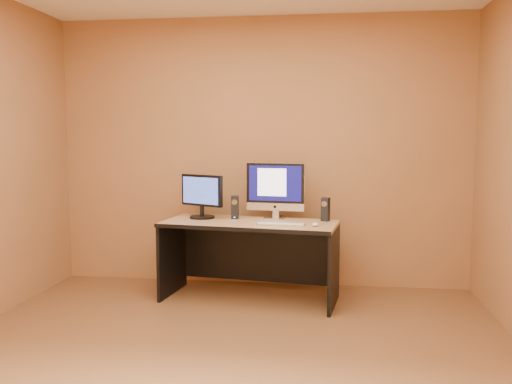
% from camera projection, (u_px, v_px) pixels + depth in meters
% --- Properties ---
extents(floor, '(4.00, 4.00, 0.00)m').
position_uv_depth(floor, '(224.00, 367.00, 3.44)').
color(floor, brown).
rests_on(floor, ground).
extents(walls, '(4.00, 4.00, 2.60)m').
position_uv_depth(walls, '(222.00, 163.00, 3.31)').
color(walls, '#9D643F').
rests_on(walls, ground).
extents(desk, '(1.60, 0.86, 0.71)m').
position_uv_depth(desk, '(250.00, 261.00, 4.82)').
color(desk, tan).
rests_on(desk, ground).
extents(imac, '(0.56, 0.26, 0.52)m').
position_uv_depth(imac, '(275.00, 190.00, 4.94)').
color(imac, '#B9B8BD').
rests_on(imac, desk).
extents(second_monitor, '(0.51, 0.41, 0.40)m').
position_uv_depth(second_monitor, '(202.00, 197.00, 4.97)').
color(second_monitor, black).
rests_on(second_monitor, desk).
extents(speaker_left, '(0.07, 0.07, 0.21)m').
position_uv_depth(speaker_left, '(235.00, 207.00, 4.95)').
color(speaker_left, black).
rests_on(speaker_left, desk).
extents(speaker_right, '(0.08, 0.09, 0.21)m').
position_uv_depth(speaker_right, '(326.00, 209.00, 4.81)').
color(speaker_right, black).
rests_on(speaker_right, desk).
extents(keyboard, '(0.42, 0.15, 0.02)m').
position_uv_depth(keyboard, '(281.00, 224.00, 4.60)').
color(keyboard, '#B9B8BD').
rests_on(keyboard, desk).
extents(mouse, '(0.06, 0.10, 0.03)m').
position_uv_depth(mouse, '(315.00, 224.00, 4.54)').
color(mouse, white).
rests_on(mouse, desk).
extents(cable_a, '(0.06, 0.20, 0.01)m').
position_uv_depth(cable_a, '(282.00, 217.00, 5.04)').
color(cable_a, black).
rests_on(cable_a, desk).
extents(cable_b, '(0.07, 0.16, 0.01)m').
position_uv_depth(cable_b, '(279.00, 217.00, 5.04)').
color(cable_b, black).
rests_on(cable_b, desk).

